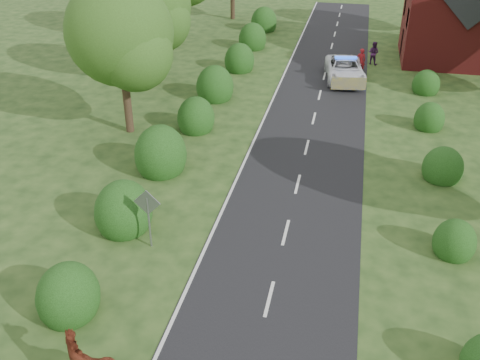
% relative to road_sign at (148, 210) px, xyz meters
% --- Properties ---
extents(ground, '(120.00, 120.00, 0.00)m').
position_rel_road_sign_xyz_m(ground, '(5.00, -2.00, -1.65)').
color(ground, '#213D18').
extents(road, '(6.00, 70.00, 0.02)m').
position_rel_road_sign_xyz_m(road, '(5.00, 13.00, -1.64)').
color(road, black).
rests_on(road, ground).
extents(road_markings, '(4.96, 70.00, 0.01)m').
position_rel_road_sign_xyz_m(road_markings, '(3.40, 10.93, -1.63)').
color(road_markings, white).
rests_on(road_markings, road).
extents(hedgerow_left, '(2.75, 50.41, 3.00)m').
position_rel_road_sign_xyz_m(hedgerow_left, '(-1.51, 9.69, -0.91)').
color(hedgerow_left, '#18390E').
rests_on(hedgerow_left, ground).
extents(hedgerow_right, '(2.10, 45.78, 2.10)m').
position_rel_road_sign_xyz_m(hedgerow_right, '(11.60, 9.21, -1.10)').
color(hedgerow_right, '#18390E').
rests_on(hedgerow_right, ground).
extents(tree_left_a, '(5.74, 5.60, 8.38)m').
position_rel_road_sign_xyz_m(tree_left_a, '(-4.75, 9.86, 3.69)').
color(tree_left_a, '#332316').
rests_on(tree_left_a, ground).
extents(tree_left_b, '(5.74, 5.60, 8.07)m').
position_rel_road_sign_xyz_m(tree_left_b, '(-6.25, 17.86, 3.39)').
color(tree_left_b, '#332316').
rests_on(tree_left_b, ground).
extents(road_sign, '(1.06, 0.08, 2.53)m').
position_rel_road_sign_xyz_m(road_sign, '(0.00, 0.00, 0.00)').
color(road_sign, gray).
rests_on(road_sign, ground).
extents(house, '(8.00, 7.40, 9.17)m').
position_rel_road_sign_xyz_m(house, '(14.49, 28.00, 2.13)').
color(house, maroon).
rests_on(house, ground).
extents(police_van, '(3.27, 5.82, 1.67)m').
position_rel_road_sign_xyz_m(police_van, '(6.41, 21.44, -0.89)').
color(police_van, white).
rests_on(police_van, ground).
extents(pedestrian_red, '(0.72, 0.54, 1.79)m').
position_rel_road_sign_xyz_m(pedestrian_red, '(7.46, 23.31, -0.76)').
color(pedestrian_red, maroon).
rests_on(pedestrian_red, ground).
extents(pedestrian_purple, '(1.04, 0.95, 1.74)m').
position_rel_road_sign_xyz_m(pedestrian_purple, '(8.36, 25.63, -0.79)').
color(pedestrian_purple, '#491E4D').
rests_on(pedestrian_purple, ground).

